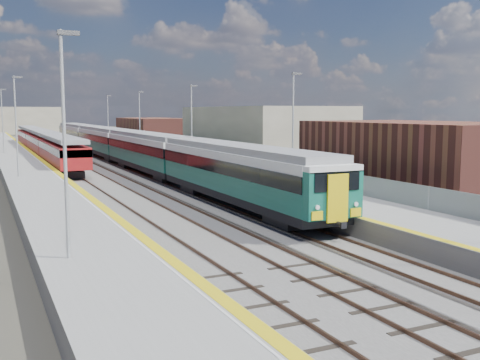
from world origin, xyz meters
TOP-DOWN VIEW (x-y plane):
  - ground at (0.00, 50.00)m, footprint 320.00×320.00m
  - ballast_bed at (-2.25, 52.50)m, footprint 10.50×155.00m
  - tracks at (-1.65, 54.18)m, footprint 8.96×160.00m
  - platform_right at (5.28, 52.49)m, footprint 4.70×155.00m
  - platform_left at (-9.05, 52.49)m, footprint 4.30×155.00m
  - green_train at (1.50, 50.38)m, footprint 2.95×82.03m
  - red_train at (-5.50, 63.94)m, footprint 2.68×54.41m
  - tree_d at (19.51, 67.80)m, footprint 4.11×4.11m

SIDE VIEW (x-z plane):
  - ground at x=0.00m, z-range 0.00..0.00m
  - ballast_bed at x=-2.25m, z-range 0.00..0.06m
  - tracks at x=-1.65m, z-range 0.02..0.19m
  - platform_left at x=-9.05m, z-range -3.74..4.78m
  - platform_right at x=5.28m, z-range -3.72..4.80m
  - red_train at x=-5.50m, z-range 0.31..3.69m
  - green_train at x=1.50m, z-range 0.66..3.91m
  - tree_d at x=19.51m, z-range 0.72..6.28m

